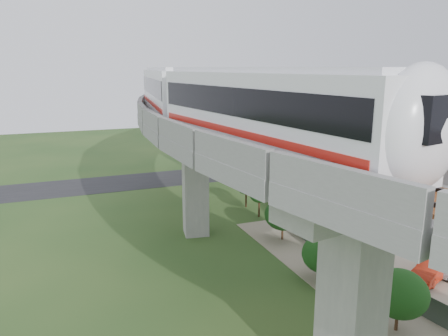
{
  "coord_description": "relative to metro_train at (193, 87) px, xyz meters",
  "views": [
    {
      "loc": [
        -10.03,
        -23.6,
        14.04
      ],
      "look_at": [
        0.45,
        2.7,
        7.5
      ],
      "focal_mm": 35.0,
      "sensor_mm": 36.0,
      "label": 1
    }
  ],
  "objects": [
    {
      "name": "asphalt_road",
      "position": [
        -2.14,
        15.47,
        -12.29
      ],
      "size": [
        60.0,
        8.0,
        0.03
      ],
      "primitive_type": "cube",
      "color": "#232326",
      "rests_on": "ground"
    },
    {
      "name": "car_dark",
      "position": [
        11.82,
        -6.97,
        -11.69
      ],
      "size": [
        4.25,
        2.43,
        1.16
      ],
      "primitive_type": "imported",
      "rotation": [
        0.0,
        0.0,
        1.36
      ],
      "color": "black",
      "rests_on": "dirt_lot"
    },
    {
      "name": "tree_2",
      "position": [
        5.72,
        -2.33,
        -10.03
      ],
      "size": [
        1.94,
        1.94,
        3.11
      ],
      "color": "#382314",
      "rests_on": "ground"
    },
    {
      "name": "ground",
      "position": [
        -2.14,
        -14.53,
        -12.31
      ],
      "size": [
        160.0,
        160.0,
        0.0
      ],
      "primitive_type": "plane",
      "color": "#22451B",
      "rests_on": "ground"
    },
    {
      "name": "tree_5",
      "position": [
        4.43,
        -21.88,
        -10.09
      ],
      "size": [
        3.08,
        3.08,
        3.53
      ],
      "color": "#382314",
      "rests_on": "ground"
    },
    {
      "name": "dirt_lot",
      "position": [
        11.86,
        -16.53,
        -12.29
      ],
      "size": [
        18.0,
        26.0,
        0.04
      ],
      "primitive_type": "cube",
      "color": "gray",
      "rests_on": "ground"
    },
    {
      "name": "viaduct",
      "position": [
        1.7,
        -14.53,
        -3.26
      ],
      "size": [
        19.58,
        73.98,
        11.4
      ],
      "color": "#99968E",
      "rests_on": "ground"
    },
    {
      "name": "tree_4",
      "position": [
        4.14,
        -15.36,
        -10.48
      ],
      "size": [
        2.99,
        2.99,
        3.1
      ],
      "color": "#382314",
      "rests_on": "ground"
    },
    {
      "name": "tree_3",
      "position": [
        4.99,
        -8.22,
        -10.1
      ],
      "size": [
        3.05,
        3.05,
        3.51
      ],
      "color": "#382314",
      "rests_on": "ground"
    },
    {
      "name": "tree_1",
      "position": [
        5.84,
        0.92,
        -10.09
      ],
      "size": [
        1.99,
        1.99,
        3.07
      ],
      "color": "#382314",
      "rests_on": "ground"
    },
    {
      "name": "car_red",
      "position": [
        10.89,
        -18.12,
        -11.58
      ],
      "size": [
        4.4,
        2.86,
        1.37
      ],
      "primitive_type": "imported",
      "rotation": [
        0.0,
        0.0,
        -1.2
      ],
      "color": "#B52510",
      "rests_on": "dirt_lot"
    },
    {
      "name": "tree_0",
      "position": [
        9.68,
        9.2,
        -10.43
      ],
      "size": [
        2.65,
        2.65,
        3.01
      ],
      "color": "#382314",
      "rests_on": "ground"
    },
    {
      "name": "fence",
      "position": [
        7.61,
        -14.53,
        -11.56
      ],
      "size": [
        3.87,
        38.73,
        1.5
      ],
      "color": "#2D382D",
      "rests_on": "ground"
    },
    {
      "name": "metro_train",
      "position": [
        0.0,
        0.0,
        0.0
      ],
      "size": [
        19.47,
        59.43,
        3.64
      ],
      "color": "white",
      "rests_on": "ground"
    }
  ]
}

